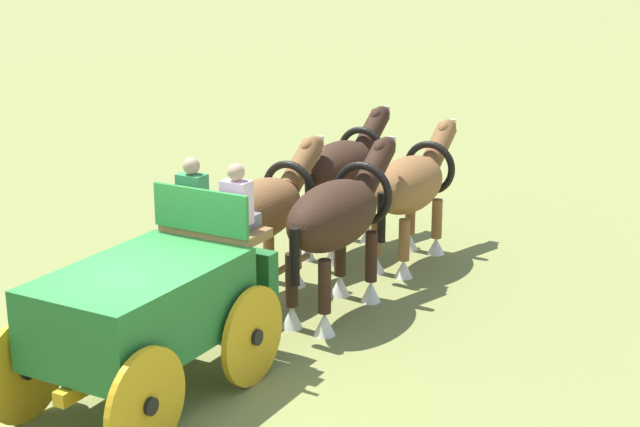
{
  "coord_description": "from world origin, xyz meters",
  "views": [
    {
      "loc": [
        -8.98,
        -6.09,
        5.45
      ],
      "look_at": [
        4.35,
        -0.41,
        1.2
      ],
      "focal_mm": 55.44,
      "sensor_mm": 36.0,
      "label": 1
    }
  ],
  "objects_px": {
    "show_wagon": "(150,304)",
    "draft_horse_lead_off": "(412,186)",
    "draft_horse_rear_near": "(261,212)",
    "draft_horse_lead_near": "(342,171)",
    "draft_horse_rear_off": "(338,217)"
  },
  "relations": [
    {
      "from": "draft_horse_rear_near",
      "to": "draft_horse_lead_near",
      "type": "height_order",
      "value": "draft_horse_lead_near"
    },
    {
      "from": "draft_horse_rear_off",
      "to": "show_wagon",
      "type": "bearing_deg",
      "value": 163.24
    },
    {
      "from": "show_wagon",
      "to": "draft_horse_lead_off",
      "type": "distance_m",
      "value": 6.09
    },
    {
      "from": "draft_horse_rear_near",
      "to": "draft_horse_lead_off",
      "type": "bearing_deg",
      "value": -32.62
    },
    {
      "from": "draft_horse_lead_near",
      "to": "draft_horse_rear_off",
      "type": "bearing_deg",
      "value": -159.57
    },
    {
      "from": "draft_horse_rear_near",
      "to": "show_wagon",
      "type": "bearing_deg",
      "value": -175.39
    },
    {
      "from": "draft_horse_rear_off",
      "to": "draft_horse_lead_near",
      "type": "distance_m",
      "value": 2.91
    },
    {
      "from": "show_wagon",
      "to": "draft_horse_lead_off",
      "type": "bearing_deg",
      "value": -12.19
    },
    {
      "from": "draft_horse_rear_off",
      "to": "draft_horse_rear_near",
      "type": "bearing_deg",
      "value": 83.57
    },
    {
      "from": "show_wagon",
      "to": "draft_horse_lead_near",
      "type": "height_order",
      "value": "show_wagon"
    },
    {
      "from": "draft_horse_lead_near",
      "to": "draft_horse_lead_off",
      "type": "xyz_separation_m",
      "value": [
        -0.14,
        -1.29,
        -0.1
      ]
    },
    {
      "from": "draft_horse_lead_near",
      "to": "draft_horse_lead_off",
      "type": "relative_size",
      "value": 1.0
    },
    {
      "from": "draft_horse_rear_near",
      "to": "draft_horse_lead_near",
      "type": "bearing_deg",
      "value": -6.06
    },
    {
      "from": "show_wagon",
      "to": "draft_horse_lead_near",
      "type": "relative_size",
      "value": 1.88
    },
    {
      "from": "draft_horse_lead_off",
      "to": "draft_horse_lead_near",
      "type": "bearing_deg",
      "value": 84.01
    }
  ]
}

